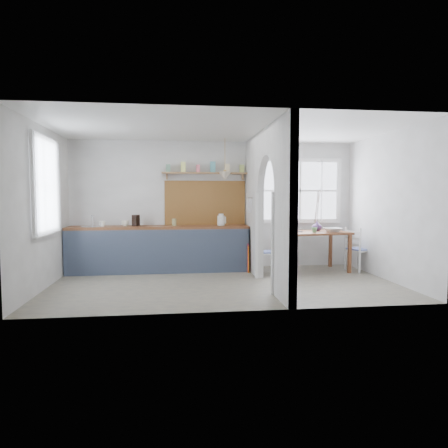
{
  "coord_description": "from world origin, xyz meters",
  "views": [
    {
      "loc": [
        -0.83,
        -6.6,
        1.49
      ],
      "look_at": [
        0.02,
        0.22,
        1.0
      ],
      "focal_mm": 32.0,
      "sensor_mm": 36.0,
      "label": 1
    }
  ],
  "objects": [
    {
      "name": "backsplash",
      "position": [
        -0.2,
        1.58,
        1.35
      ],
      "size": [
        1.65,
        0.03,
        0.9
      ],
      "primitive_type": "cube",
      "color": "brown",
      "rests_on": "walls"
    },
    {
      "name": "partition",
      "position": [
        0.7,
        0.06,
        1.45
      ],
      "size": [
        0.12,
        3.2,
        2.6
      ],
      "color": "white",
      "rests_on": "floor"
    },
    {
      "name": "ceiling",
      "position": [
        0.0,
        0.0,
        2.6
      ],
      "size": [
        5.8,
        3.2,
        0.01
      ],
      "primitive_type": "cube",
      "color": "white",
      "rests_on": "walls"
    },
    {
      "name": "mug_a",
      "position": [
        -2.21,
        1.28,
        0.95
      ],
      "size": [
        0.15,
        0.15,
        0.11
      ],
      "primitive_type": "imported",
      "rotation": [
        0.0,
        0.0,
        -0.31
      ],
      "color": "white",
      "rests_on": "counter"
    },
    {
      "name": "plate",
      "position": [
        1.58,
        0.94,
        0.79
      ],
      "size": [
        0.18,
        0.18,
        0.01
      ],
      "primitive_type": "cylinder",
      "rotation": [
        0.0,
        0.0,
        0.2
      ],
      "color": "#2F2929",
      "rests_on": "dining_table"
    },
    {
      "name": "dining_table",
      "position": [
        1.9,
        0.95,
        0.39
      ],
      "size": [
        1.36,
        1.0,
        0.79
      ],
      "primitive_type": null,
      "rotation": [
        0.0,
        0.0,
        0.14
      ],
      "color": "brown",
      "rests_on": "floor"
    },
    {
      "name": "counter",
      "position": [
        -1.13,
        1.33,
        0.46
      ],
      "size": [
        3.5,
        0.6,
        0.9
      ],
      "color": "brown",
      "rests_on": "floor"
    },
    {
      "name": "vase",
      "position": [
        2.02,
        1.12,
        0.89
      ],
      "size": [
        0.25,
        0.25,
        0.2
      ],
      "primitive_type": "imported",
      "rotation": [
        0.0,
        0.0,
        0.33
      ],
      "color": "#4B2E60",
      "rests_on": "dining_table"
    },
    {
      "name": "sink",
      "position": [
        -2.43,
        1.3,
        0.89
      ],
      "size": [
        0.4,
        0.4,
        0.02
      ],
      "primitive_type": "cylinder",
      "color": "silver",
      "rests_on": "counter"
    },
    {
      "name": "utensil_rail",
      "position": [
        0.61,
        0.9,
        1.45
      ],
      "size": [
        0.02,
        0.5,
        0.02
      ],
      "primitive_type": "cylinder",
      "rotation": [
        1.57,
        0.0,
        0.0
      ],
      "color": "silver",
      "rests_on": "partition"
    },
    {
      "name": "kitchen_window",
      "position": [
        -2.87,
        0.0,
        1.65
      ],
      "size": [
        0.1,
        1.16,
        1.5
      ],
      "primitive_type": null,
      "color": "white",
      "rests_on": "walls"
    },
    {
      "name": "pendant_lamp",
      "position": [
        0.15,
        1.15,
        1.88
      ],
      "size": [
        0.26,
        0.26,
        0.16
      ],
      "primitive_type": "cone",
      "color": "white",
      "rests_on": "ceiling"
    },
    {
      "name": "kettle",
      "position": [
        0.09,
        1.27,
        1.02
      ],
      "size": [
        0.22,
        0.18,
        0.24
      ],
      "primitive_type": null,
      "rotation": [
        0.0,
        0.0,
        -0.14
      ],
      "color": "silver",
      "rests_on": "counter"
    },
    {
      "name": "bowl",
      "position": [
        2.23,
        0.82,
        0.83
      ],
      "size": [
        0.38,
        0.38,
        0.08
      ],
      "primitive_type": "imported",
      "rotation": [
        0.0,
        0.0,
        0.18
      ],
      "color": "silver",
      "rests_on": "dining_table"
    },
    {
      "name": "towel_orange",
      "position": [
        0.58,
        0.93,
        0.25
      ],
      "size": [
        0.02,
        0.03,
        0.55
      ],
      "primitive_type": "cube",
      "color": "orange",
      "rests_on": "counter"
    },
    {
      "name": "jar",
      "position": [
        -0.84,
        1.32,
        0.97
      ],
      "size": [
        0.1,
        0.1,
        0.14
      ],
      "primitive_type": "cylinder",
      "rotation": [
        0.0,
        0.0,
        -0.14
      ],
      "color": "tan",
      "rests_on": "counter"
    },
    {
      "name": "walls",
      "position": [
        0.0,
        0.0,
        1.3
      ],
      "size": [
        5.81,
        3.21,
        2.6
      ],
      "color": "white",
      "rests_on": "floor"
    },
    {
      "name": "table_cup",
      "position": [
        1.83,
        0.75,
        0.84
      ],
      "size": [
        0.13,
        0.13,
        0.1
      ],
      "primitive_type": "imported",
      "rotation": [
        0.0,
        0.0,
        0.28
      ],
      "color": "#5A9C64",
      "rests_on": "dining_table"
    },
    {
      "name": "towel_magenta",
      "position": [
        0.58,
        0.98,
        0.28
      ],
      "size": [
        0.02,
        0.03,
        0.57
      ],
      "primitive_type": "cube",
      "color": "#C11E49",
      "rests_on": "counter"
    },
    {
      "name": "chair_left",
      "position": [
        0.95,
        0.91,
        0.41
      ],
      "size": [
        0.38,
        0.38,
        0.81
      ],
      "primitive_type": null,
      "rotation": [
        0.0,
        0.0,
        -1.55
      ],
      "color": "white",
      "rests_on": "floor"
    },
    {
      "name": "chair_right",
      "position": [
        2.8,
        0.88,
        0.43
      ],
      "size": [
        0.52,
        0.52,
        0.87
      ],
      "primitive_type": null,
      "rotation": [
        0.0,
        0.0,
        1.99
      ],
      "color": "white",
      "rests_on": "floor"
    },
    {
      "name": "nook_window",
      "position": [
        1.8,
        1.56,
        1.6
      ],
      "size": [
        1.76,
        0.1,
        1.3
      ],
      "primitive_type": null,
      "color": "white",
      "rests_on": "walls"
    },
    {
      "name": "shelf",
      "position": [
        -0.2,
        1.49,
        2.0
      ],
      "size": [
        1.75,
        0.2,
        0.21
      ],
      "color": "#9E6E48",
      "rests_on": "walls"
    },
    {
      "name": "knife_block",
      "position": [
        -1.59,
        1.37,
        1.01
      ],
      "size": [
        0.15,
        0.17,
        0.22
      ],
      "primitive_type": "cube",
      "rotation": [
        0.0,
        0.0,
        -0.43
      ],
      "color": "black",
      "rests_on": "counter"
    },
    {
      "name": "floor",
      "position": [
        0.0,
        0.0,
        0.0
      ],
      "size": [
        5.8,
        3.2,
        0.01
      ],
      "primitive_type": "cube",
      "color": "gray",
      "rests_on": "ground"
    },
    {
      "name": "mug_b",
      "position": [
        -1.79,
        1.34,
        0.96
      ],
      "size": [
        0.16,
        0.16,
        0.11
      ],
      "primitive_type": "imported",
      "rotation": [
        0.0,
        0.0,
        0.16
      ],
      "color": "white",
      "rests_on": "counter"
    }
  ]
}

